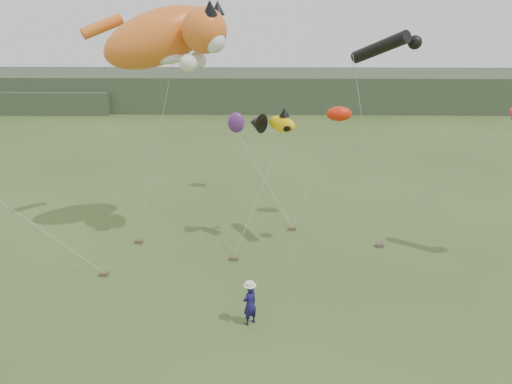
% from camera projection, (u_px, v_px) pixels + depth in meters
% --- Properties ---
extents(ground, '(120.00, 120.00, 0.00)m').
position_uv_depth(ground, '(268.00, 314.00, 18.86)').
color(ground, '#385123').
rests_on(ground, ground).
extents(headland, '(90.00, 13.00, 4.00)m').
position_uv_depth(headland, '(241.00, 90.00, 60.30)').
color(headland, '#2D3D28').
rests_on(headland, ground).
extents(festival_attendant, '(0.70, 0.68, 1.61)m').
position_uv_depth(festival_attendant, '(250.00, 304.00, 18.01)').
color(festival_attendant, '#18144C').
rests_on(festival_attendant, ground).
extents(sandbag_anchors, '(12.88, 5.26, 0.17)m').
position_uv_depth(sandbag_anchors, '(233.00, 248.00, 23.90)').
color(sandbag_anchors, brown).
rests_on(sandbag_anchors, ground).
extents(cat_kite, '(7.02, 4.47, 3.91)m').
position_uv_depth(cat_kite, '(169.00, 37.00, 22.32)').
color(cat_kite, orange).
rests_on(cat_kite, ground).
extents(fish_kite, '(2.48, 1.63, 1.19)m').
position_uv_depth(fish_kite, '(272.00, 123.00, 22.68)').
color(fish_kite, yellow).
rests_on(fish_kite, ground).
extents(tube_kites, '(9.62, 3.14, 3.71)m').
position_uv_depth(tube_kites, '(477.00, 78.00, 20.21)').
color(tube_kites, black).
rests_on(tube_kites, ground).
extents(misc_kites, '(6.68, 5.47, 2.48)m').
position_uv_depth(misc_kites, '(278.00, 119.00, 28.10)').
color(misc_kites, red).
rests_on(misc_kites, ground).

